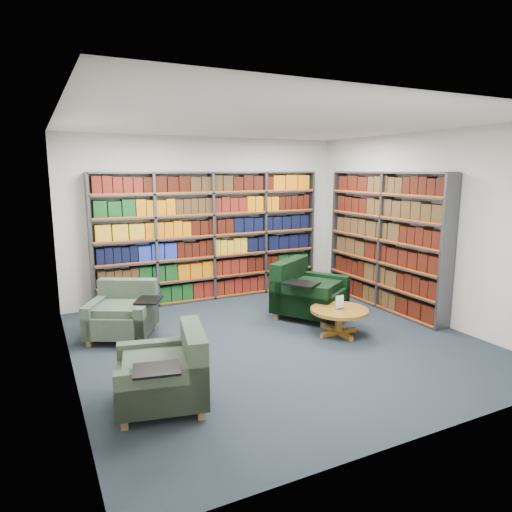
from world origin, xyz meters
name	(u,v)px	position (x,y,z in m)	size (l,w,h in m)	color
room_shell	(277,237)	(0.00, 0.00, 1.40)	(5.02, 5.02, 2.82)	black
bookshelf_back	(212,237)	(0.00, 2.34, 1.10)	(4.00, 0.28, 2.20)	#47494F
bookshelf_right	(385,241)	(2.34, 0.60, 1.10)	(0.28, 2.50, 2.20)	#47494F
chair_teal_left	(124,314)	(-1.76, 1.11, 0.30)	(1.10, 1.10, 0.74)	#0C2935
chair_green_right	(305,294)	(0.93, 0.76, 0.35)	(1.30, 1.30, 0.86)	black
chair_teal_front	(169,375)	(-1.72, -1.01, 0.30)	(0.97, 1.06, 0.75)	#0C2935
coffee_table	(339,314)	(0.89, -0.18, 0.30)	(0.79, 0.79, 0.55)	olive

